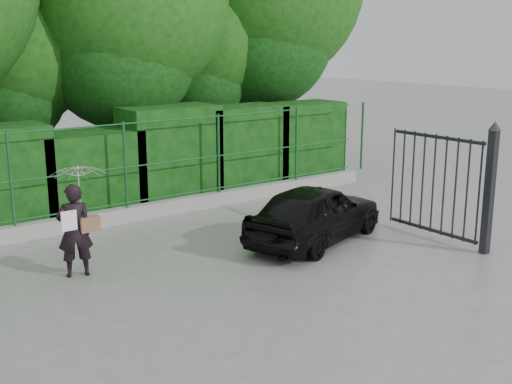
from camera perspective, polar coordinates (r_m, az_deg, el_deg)
ground at (r=9.83m, az=-1.97°, el=-8.78°), size 80.00×80.00×0.00m
kerb at (r=13.54m, az=-12.87°, el=-2.20°), size 14.00×0.25×0.30m
fence at (r=13.39m, az=-12.24°, el=2.28°), size 14.13×0.06×1.80m
hedge at (r=14.31m, az=-14.10°, el=2.13°), size 14.20×1.20×2.23m
trees at (r=16.52m, az=-14.70°, el=16.12°), size 17.10×6.15×8.08m
gate at (r=12.15m, az=18.19°, el=0.72°), size 0.22×2.33×2.36m
woman at (r=10.55m, az=-15.53°, el=-0.99°), size 0.90×0.88×1.80m
car at (r=12.03m, az=5.29°, el=-1.85°), size 3.53×2.23×1.12m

